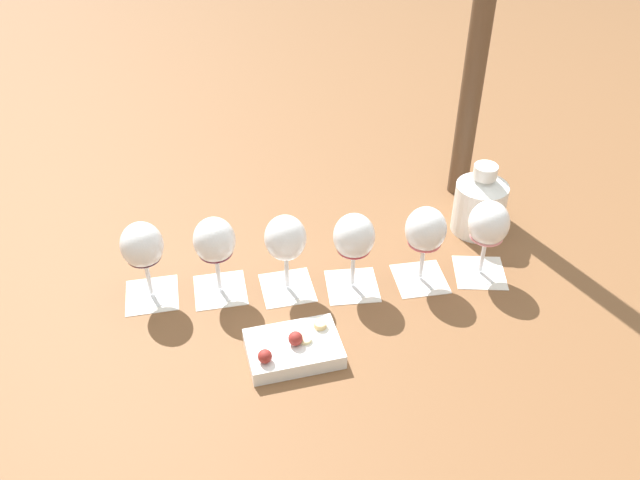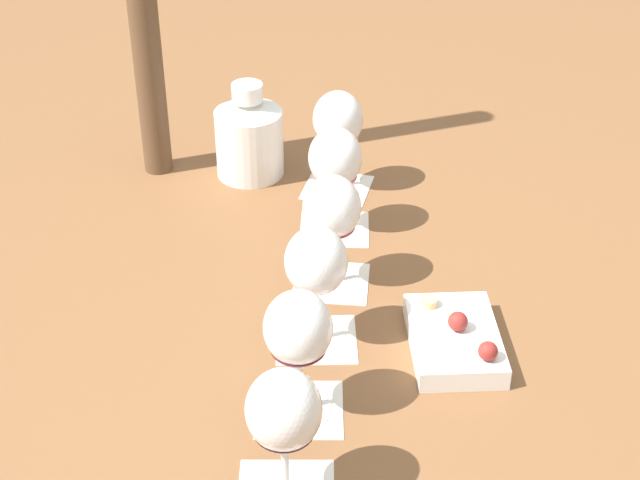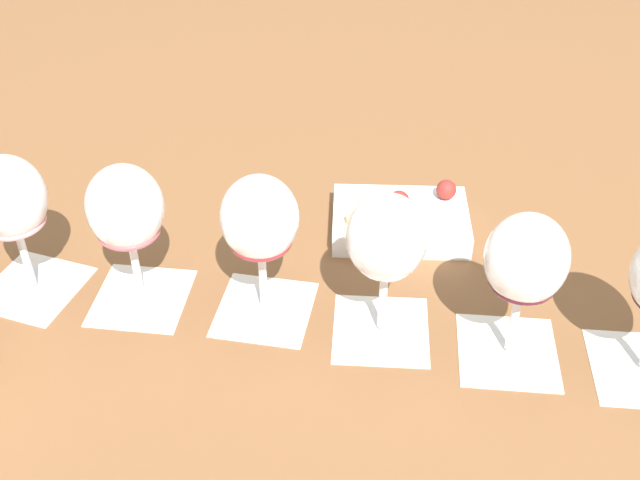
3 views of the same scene
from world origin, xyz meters
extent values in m
plane|color=brown|center=(0.00, 0.00, 0.00)|extent=(8.00, 8.00, 0.00)
cube|color=silver|center=(-0.24, 0.22, 0.00)|extent=(0.14, 0.14, 0.00)
cube|color=silver|center=(-0.14, 0.14, 0.00)|extent=(0.14, 0.14, 0.00)
cube|color=silver|center=(-0.04, 0.05, 0.00)|extent=(0.14, 0.14, 0.00)
cube|color=silver|center=(0.04, -0.04, 0.00)|extent=(0.14, 0.14, 0.00)
cube|color=silver|center=(0.13, -0.13, 0.00)|extent=(0.14, 0.14, 0.00)
cube|color=silver|center=(0.23, -0.22, 0.00)|extent=(0.14, 0.14, 0.00)
cylinder|color=white|center=(-0.24, 0.22, 0.00)|extent=(0.07, 0.07, 0.01)
cylinder|color=white|center=(-0.24, 0.22, 0.05)|extent=(0.01, 0.01, 0.08)
ellipsoid|color=white|center=(-0.24, 0.22, 0.12)|extent=(0.08, 0.08, 0.09)
ellipsoid|color=pink|center=(-0.24, 0.22, 0.09)|extent=(0.06, 0.06, 0.02)
cylinder|color=white|center=(-0.14, 0.14, 0.00)|extent=(0.07, 0.07, 0.01)
cylinder|color=white|center=(-0.14, 0.14, 0.05)|extent=(0.01, 0.01, 0.08)
ellipsoid|color=white|center=(-0.14, 0.14, 0.12)|extent=(0.08, 0.08, 0.09)
ellipsoid|color=#D25862|center=(-0.14, 0.14, 0.09)|extent=(0.06, 0.06, 0.02)
cylinder|color=white|center=(-0.04, 0.05, 0.00)|extent=(0.07, 0.07, 0.01)
cylinder|color=white|center=(-0.04, 0.05, 0.05)|extent=(0.01, 0.01, 0.08)
ellipsoid|color=white|center=(-0.04, 0.05, 0.12)|extent=(0.08, 0.08, 0.09)
ellipsoid|color=#A02A34|center=(-0.04, 0.05, 0.09)|extent=(0.06, 0.06, 0.02)
cylinder|color=white|center=(0.04, -0.04, 0.00)|extent=(0.07, 0.07, 0.01)
cylinder|color=white|center=(0.04, -0.04, 0.05)|extent=(0.01, 0.01, 0.08)
ellipsoid|color=white|center=(0.04, -0.04, 0.12)|extent=(0.08, 0.08, 0.09)
ellipsoid|color=maroon|center=(0.04, -0.04, 0.10)|extent=(0.06, 0.06, 0.04)
cylinder|color=white|center=(0.13, -0.13, 0.00)|extent=(0.07, 0.07, 0.01)
cylinder|color=white|center=(0.13, -0.13, 0.05)|extent=(0.01, 0.01, 0.08)
ellipsoid|color=white|center=(0.13, -0.13, 0.12)|extent=(0.08, 0.08, 0.09)
ellipsoid|color=#511928|center=(0.13, -0.13, 0.09)|extent=(0.06, 0.06, 0.02)
cylinder|color=white|center=(0.23, -0.22, 0.00)|extent=(0.07, 0.07, 0.01)
cylinder|color=white|center=(0.23, -0.22, 0.05)|extent=(0.01, 0.01, 0.08)
ellipsoid|color=white|center=(0.23, -0.22, 0.12)|extent=(0.08, 0.08, 0.09)
ellipsoid|color=black|center=(0.23, -0.22, 0.10)|extent=(0.06, 0.06, 0.03)
cylinder|color=white|center=(-0.36, 0.14, 0.05)|extent=(0.11, 0.11, 0.11)
cone|color=white|center=(-0.36, 0.14, 0.12)|extent=(0.11, 0.11, 0.02)
cylinder|color=white|center=(-0.36, 0.14, 0.14)|extent=(0.05, 0.05, 0.03)
cube|color=white|center=(0.16, 0.09, 0.01)|extent=(0.19, 0.18, 0.03)
cylinder|color=#DBB775|center=(0.10, 0.10, 0.03)|extent=(0.02, 0.02, 0.01)
cylinder|color=beige|center=(0.15, 0.10, 0.03)|extent=(0.02, 0.02, 0.01)
sphere|color=maroon|center=(0.22, 0.08, 0.04)|extent=(0.02, 0.02, 0.02)
sphere|color=maroon|center=(0.16, 0.09, 0.04)|extent=(0.02, 0.02, 0.02)
cylinder|color=brown|center=(-0.46, 0.03, 0.36)|extent=(0.05, 0.05, 0.73)
camera|label=1|loc=(0.74, 0.64, 0.86)|focal=38.00mm
camera|label=2|loc=(0.81, -0.62, 0.79)|focal=55.00mm
camera|label=3|loc=(-0.33, -0.50, 0.58)|focal=45.00mm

